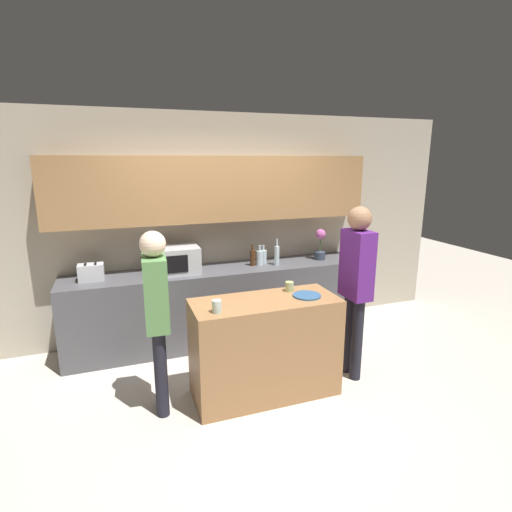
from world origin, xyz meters
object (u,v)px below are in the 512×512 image
object	(u,v)px
bottle_1	(260,258)
bottle_3	(277,255)
cup_0	(217,306)
cup_1	(289,287)
toaster	(91,272)
person_center	(356,278)
microwave	(176,260)
bottle_0	(253,257)
potted_plant	(320,244)
plate_on_island	(307,295)
bottle_2	(263,256)
person_left	(157,309)

from	to	relation	value
bottle_1	bottle_3	world-z (taller)	bottle_3
cup_0	cup_1	distance (m)	0.84
toaster	person_center	xyz separation A→B (m)	(2.45, -1.26, 0.05)
microwave	cup_1	bearing A→B (deg)	-50.78
microwave	cup_0	size ratio (longest dim) A/B	4.84
bottle_3	cup_1	xyz separation A→B (m)	(-0.30, -1.04, -0.05)
bottle_0	cup_1	size ratio (longest dim) A/B	2.83
potted_plant	cup_0	bearing A→B (deg)	-140.66
toaster	person_center	bearing A→B (deg)	-27.19
potted_plant	microwave	bearing A→B (deg)	-179.95
bottle_0	bottle_3	size ratio (longest dim) A/B	0.82
microwave	cup_0	xyz separation A→B (m)	(0.12, -1.41, -0.07)
toaster	plate_on_island	xyz separation A→B (m)	(1.90, -1.30, -0.05)
microwave	potted_plant	distance (m)	1.84
bottle_1	bottle_2	distance (m)	0.11
toaster	bottle_2	distance (m)	1.99
bottle_1	toaster	bearing A→B (deg)	179.92
potted_plant	bottle_2	size ratio (longest dim) A/B	1.78
cup_1	potted_plant	bearing A→B (deg)	50.08
person_left	person_center	bearing A→B (deg)	92.04
microwave	cup_1	xyz separation A→B (m)	(0.91, -1.11, -0.07)
bottle_0	cup_1	distance (m)	1.12
bottle_2	cup_0	distance (m)	1.77
potted_plant	cup_1	xyz separation A→B (m)	(-0.93, -1.12, -0.12)
person_center	microwave	bearing A→B (deg)	50.53
bottle_0	plate_on_island	bearing A→B (deg)	-86.68
bottle_1	plate_on_island	xyz separation A→B (m)	(-0.01, -1.30, -0.06)
toaster	plate_on_island	bearing A→B (deg)	-34.45
bottle_2	bottle_0	bearing A→B (deg)	-156.52
potted_plant	person_center	bearing A→B (deg)	-102.94
potted_plant	cup_0	world-z (taller)	potted_plant
cup_0	cup_1	xyz separation A→B (m)	(0.79, 0.30, -0.01)
bottle_0	person_center	world-z (taller)	person_center
toaster	microwave	bearing A→B (deg)	-0.10
microwave	bottle_2	bearing A→B (deg)	3.84
person_center	bottle_0	bearing A→B (deg)	25.98
microwave	plate_on_island	bearing A→B (deg)	-52.36
person_center	toaster	bearing A→B (deg)	62.29
toaster	bottle_0	distance (m)	1.82
plate_on_island	person_center	world-z (taller)	person_center
person_left	plate_on_island	bearing A→B (deg)	89.58
bottle_2	cup_0	xyz separation A→B (m)	(-0.97, -1.48, -0.00)
plate_on_island	cup_1	distance (m)	0.21
bottle_1	plate_on_island	size ratio (longest dim) A/B	0.94
microwave	plate_on_island	size ratio (longest dim) A/B	2.00
bottle_0	bottle_1	bearing A→B (deg)	-1.96
bottle_2	person_center	world-z (taller)	person_center
toaster	person_left	distance (m)	1.33
toaster	plate_on_island	world-z (taller)	toaster
bottle_0	cup_1	bearing A→B (deg)	-90.89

